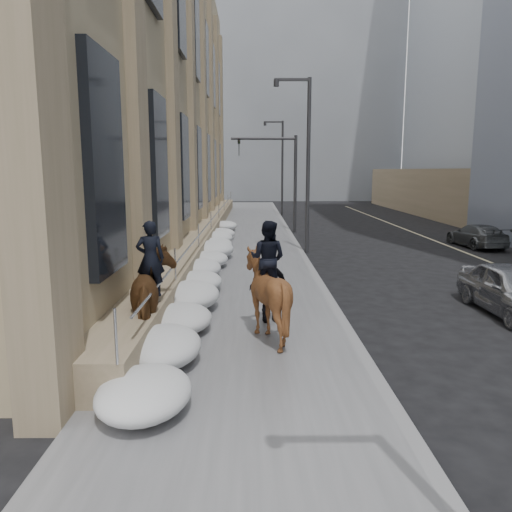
{
  "coord_description": "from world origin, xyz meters",
  "views": [
    {
      "loc": [
        0.31,
        -9.39,
        3.89
      ],
      "look_at": [
        0.41,
        3.29,
        1.7
      ],
      "focal_mm": 35.0,
      "sensor_mm": 36.0,
      "label": 1
    }
  ],
  "objects": [
    {
      "name": "mounted_horse_right",
      "position": [
        0.62,
        1.52,
        1.23
      ],
      "size": [
        2.16,
        2.27,
        2.66
      ],
      "rotation": [
        0.0,
        0.0,
        2.77
      ],
      "color": "#512E17",
      "rests_on": "sidewalk"
    },
    {
      "name": "snow_bank",
      "position": [
        -1.42,
        8.11,
        0.47
      ],
      "size": [
        1.7,
        18.1,
        0.76
      ],
      "color": "silver",
      "rests_on": "sidewalk"
    },
    {
      "name": "ground",
      "position": [
        0.0,
        0.0,
        0.0
      ],
      "size": [
        140.0,
        140.0,
        0.0
      ],
      "primitive_type": "plane",
      "color": "black",
      "rests_on": "ground"
    },
    {
      "name": "pedestrian",
      "position": [
        0.73,
        2.78,
        0.99
      ],
      "size": [
        1.1,
        0.71,
        1.75
      ],
      "primitive_type": "imported",
      "rotation": [
        0.0,
        0.0,
        0.3
      ],
      "color": "black",
      "rests_on": "sidewalk"
    },
    {
      "name": "car_grey",
      "position": [
        11.77,
        15.76,
        0.59
      ],
      "size": [
        1.96,
        4.18,
        1.18
      ],
      "primitive_type": "imported",
      "rotation": [
        0.0,
        0.0,
        3.22
      ],
      "color": "#4D5154",
      "rests_on": "ground"
    },
    {
      "name": "streetlight_far",
      "position": [
        2.74,
        34.0,
        4.58
      ],
      "size": [
        1.71,
        0.24,
        8.0
      ],
      "color": "#2D2D30",
      "rests_on": "ground"
    },
    {
      "name": "traffic_signal",
      "position": [
        2.07,
        22.0,
        4.0
      ],
      "size": [
        4.1,
        0.22,
        6.0
      ],
      "color": "#2D2D30",
      "rests_on": "ground"
    },
    {
      "name": "streetlight_mid",
      "position": [
        2.74,
        14.0,
        4.58
      ],
      "size": [
        1.71,
        0.24,
        8.0
      ],
      "color": "#2D2D30",
      "rests_on": "ground"
    },
    {
      "name": "bg_building_mid",
      "position": [
        4.0,
        60.0,
        14.0
      ],
      "size": [
        30.0,
        12.0,
        28.0
      ],
      "primitive_type": "cube",
      "color": "slate",
      "rests_on": "ground"
    },
    {
      "name": "lane_line",
      "position": [
        10.5,
        10.0,
        0.01
      ],
      "size": [
        0.15,
        70.0,
        0.01
      ],
      "primitive_type": "cube",
      "color": "#BFB78C",
      "rests_on": "ground"
    },
    {
      "name": "mounted_horse_left",
      "position": [
        -1.86,
        1.51,
        1.19
      ],
      "size": [
        1.53,
        2.54,
        2.67
      ],
      "rotation": [
        0.0,
        0.0,
        3.34
      ],
      "color": "#462A15",
      "rests_on": "sidewalk"
    },
    {
      "name": "sidewalk",
      "position": [
        0.0,
        10.0,
        0.06
      ],
      "size": [
        5.0,
        80.0,
        0.12
      ],
      "primitive_type": "cube",
      "color": "#58585A",
      "rests_on": "ground"
    },
    {
      "name": "bg_building_far",
      "position": [
        -6.0,
        72.0,
        10.0
      ],
      "size": [
        24.0,
        12.0,
        20.0
      ],
      "primitive_type": "cube",
      "color": "gray",
      "rests_on": "ground"
    },
    {
      "name": "limestone_building",
      "position": [
        -5.26,
        19.96,
        8.9
      ],
      "size": [
        6.1,
        44.0,
        18.0
      ],
      "color": "tan",
      "rests_on": "ground"
    },
    {
      "name": "curb",
      "position": [
        2.62,
        10.0,
        0.06
      ],
      "size": [
        0.24,
        80.0,
        0.12
      ],
      "primitive_type": "cube",
      "color": "slate",
      "rests_on": "ground"
    }
  ]
}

